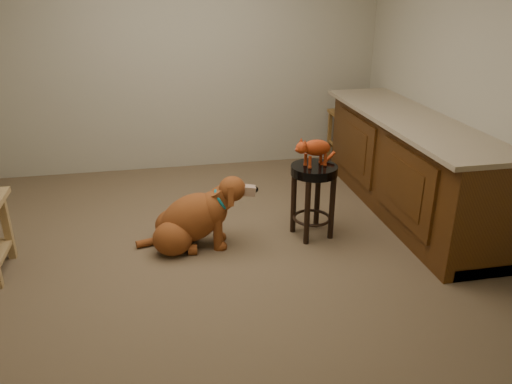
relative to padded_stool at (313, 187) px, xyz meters
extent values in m
cube|color=brown|center=(-0.92, 0.00, -0.46)|extent=(4.50, 4.00, 0.01)
cube|color=#9D977E|center=(-0.92, 2.00, 0.84)|extent=(4.50, 0.04, 2.60)
cube|color=#9D977E|center=(-0.92, -2.00, 0.84)|extent=(4.50, 0.04, 2.60)
cube|color=#9D977E|center=(1.33, 0.00, 0.84)|extent=(0.04, 4.00, 2.60)
cube|color=#4B2A0D|center=(1.03, 0.30, -0.01)|extent=(0.60, 2.50, 0.90)
cube|color=gray|center=(1.00, 0.30, 0.46)|extent=(0.70, 2.56, 0.04)
cube|color=black|center=(1.07, 0.30, -0.41)|extent=(0.52, 2.50, 0.10)
cube|color=#4B2A0D|center=(0.72, -0.25, 0.04)|extent=(0.02, 0.90, 0.62)
cube|color=#4B2A0D|center=(0.72, 0.85, 0.04)|extent=(0.02, 0.90, 0.62)
cube|color=#3D210A|center=(0.70, -0.25, 0.04)|extent=(0.02, 0.60, 0.40)
cube|color=#3D210A|center=(0.70, 0.85, 0.04)|extent=(0.02, 0.60, 0.40)
cylinder|color=black|center=(0.09, 0.14, -0.17)|extent=(0.05, 0.05, 0.57)
cylinder|color=black|center=(-0.14, 0.09, -0.17)|extent=(0.05, 0.05, 0.57)
cylinder|color=black|center=(0.14, -0.09, -0.17)|extent=(0.05, 0.05, 0.57)
cylinder|color=black|center=(-0.09, -0.14, -0.17)|extent=(0.05, 0.05, 0.57)
torus|color=black|center=(0.00, 0.00, -0.29)|extent=(0.40, 0.40, 0.03)
cylinder|color=black|center=(0.00, 0.00, 0.15)|extent=(0.39, 0.39, 0.08)
cube|color=brown|center=(1.07, 1.84, -0.15)|extent=(0.04, 0.04, 0.62)
cube|color=brown|center=(0.79, 1.84, -0.15)|extent=(0.04, 0.04, 0.62)
cube|color=brown|center=(1.07, 1.56, -0.15)|extent=(0.04, 0.04, 0.62)
cube|color=brown|center=(0.78, 1.56, -0.15)|extent=(0.04, 0.04, 0.62)
cube|color=brown|center=(0.93, 1.70, 0.18)|extent=(0.36, 0.36, 0.04)
cube|color=olive|center=(-2.49, 0.09, -0.18)|extent=(0.06, 0.06, 0.55)
ellipsoid|color=brown|center=(-1.19, 0.14, -0.32)|extent=(0.35, 0.30, 0.30)
ellipsoid|color=brown|center=(-1.21, -0.10, -0.32)|extent=(0.35, 0.30, 0.30)
cylinder|color=brown|center=(-1.03, 0.14, -0.42)|extent=(0.08, 0.10, 0.09)
cylinder|color=brown|center=(-1.06, -0.13, -0.42)|extent=(0.08, 0.10, 0.09)
ellipsoid|color=brown|center=(-1.04, 0.00, -0.20)|extent=(0.70, 0.41, 0.60)
ellipsoid|color=brown|center=(-0.87, -0.01, -0.13)|extent=(0.28, 0.30, 0.30)
cylinder|color=brown|center=(-0.82, 0.07, -0.28)|extent=(0.08, 0.08, 0.35)
cylinder|color=brown|center=(-0.84, -0.10, -0.28)|extent=(0.08, 0.08, 0.35)
sphere|color=brown|center=(-0.79, 0.06, -0.44)|extent=(0.09, 0.09, 0.09)
sphere|color=brown|center=(-0.81, -0.10, -0.44)|extent=(0.09, 0.09, 0.09)
cylinder|color=brown|center=(-0.79, -0.02, -0.03)|extent=(0.23, 0.18, 0.22)
ellipsoid|color=brown|center=(-0.70, -0.03, 0.05)|extent=(0.24, 0.22, 0.21)
cube|color=#95775D|center=(-0.58, -0.04, 0.03)|extent=(0.15, 0.09, 0.10)
sphere|color=black|center=(-0.51, -0.05, 0.03)|extent=(0.05, 0.05, 0.05)
cube|color=brown|center=(-0.71, 0.07, 0.02)|extent=(0.05, 0.06, 0.16)
cube|color=brown|center=(-0.73, -0.12, 0.02)|extent=(0.05, 0.06, 0.16)
torus|color=#0C6264|center=(-0.79, -0.02, -0.04)|extent=(0.14, 0.21, 0.18)
cylinder|color=#D8BF4C|center=(-0.75, -0.02, -0.11)|extent=(0.01, 0.04, 0.04)
cylinder|color=brown|center=(-1.38, 0.08, -0.43)|extent=(0.28, 0.13, 0.06)
ellipsoid|color=#972F0F|center=(0.01, 0.00, 0.34)|extent=(0.29, 0.19, 0.17)
cylinder|color=#972F0F|center=(-0.07, 0.02, 0.24)|extent=(0.03, 0.03, 0.10)
sphere|color=#972F0F|center=(-0.07, 0.02, 0.20)|extent=(0.03, 0.03, 0.03)
cylinder|color=#972F0F|center=(-0.06, -0.05, 0.24)|extent=(0.03, 0.03, 0.10)
sphere|color=#972F0F|center=(-0.06, -0.05, 0.20)|extent=(0.03, 0.03, 0.03)
cylinder|color=#972F0F|center=(0.07, 0.05, 0.24)|extent=(0.03, 0.03, 0.10)
sphere|color=#972F0F|center=(0.07, 0.05, 0.20)|extent=(0.03, 0.03, 0.03)
cylinder|color=#972F0F|center=(0.09, -0.02, 0.24)|extent=(0.03, 0.03, 0.10)
sphere|color=#972F0F|center=(0.09, -0.02, 0.20)|extent=(0.03, 0.03, 0.03)
sphere|color=#972F0F|center=(-0.12, -0.03, 0.36)|extent=(0.10, 0.10, 0.10)
sphere|color=#972F0F|center=(-0.16, -0.04, 0.35)|extent=(0.04, 0.04, 0.04)
sphere|color=brown|center=(-0.18, -0.04, 0.35)|extent=(0.02, 0.02, 0.02)
cone|color=#972F0F|center=(-0.12, 0.00, 0.41)|extent=(0.05, 0.05, 0.05)
cone|color=#C66B60|center=(-0.12, 0.00, 0.41)|extent=(0.03, 0.03, 0.03)
cone|color=#972F0F|center=(-0.11, -0.06, 0.41)|extent=(0.05, 0.05, 0.05)
cone|color=#C66B60|center=(-0.11, -0.06, 0.41)|extent=(0.03, 0.03, 0.03)
cylinder|color=#972F0F|center=(0.14, 0.07, 0.21)|extent=(0.18, 0.15, 0.10)
camera|label=1|loc=(-1.25, -3.75, 1.61)|focal=35.00mm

